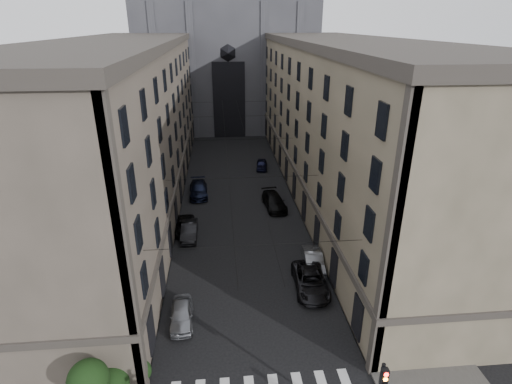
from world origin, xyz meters
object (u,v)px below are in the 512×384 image
object	(u,v)px
gothic_tower	(226,37)
car_left_midnear	(189,231)
car_left_midfar	(185,226)
car_right_near	(313,261)
car_right_far	(262,165)
car_right_midnear	(310,281)
car_right_midfar	(274,201)
car_left_near	(182,314)
car_left_far	(198,189)

from	to	relation	value
gothic_tower	car_left_midnear	xyz separation A→B (m)	(-5.49, -50.10, -17.04)
car_left_midnear	car_left_midfar	world-z (taller)	car_left_midnear
car_left_midnear	car_right_near	bearing A→B (deg)	-30.67
gothic_tower	car_right_far	bearing A→B (deg)	-82.02
car_right_near	car_right_midnear	distance (m)	3.16
car_left_midnear	car_right_near	xyz separation A→B (m)	(11.50, -6.77, 0.00)
car_left_midnear	car_right_midfar	bearing A→B (deg)	32.88
car_right_midfar	car_right_far	distance (m)	13.85
car_left_near	car_left_midfar	world-z (taller)	car_left_near
car_right_midnear	car_left_midnear	bearing A→B (deg)	139.35
car_left_near	car_right_midnear	bearing A→B (deg)	14.39
car_left_midnear	car_left_midfar	distance (m)	1.42
car_right_midnear	car_right_far	world-z (taller)	car_right_midnear
car_right_midnear	car_right_far	distance (m)	29.96
gothic_tower	car_right_midnear	xyz separation A→B (m)	(5.08, -59.89, -17.00)
car_right_midfar	car_right_far	bearing A→B (deg)	83.45
car_right_near	car_right_midnear	world-z (taller)	car_right_midnear
gothic_tower	car_right_midfar	bearing A→B (deg)	-84.52
car_right_midnear	car_left_midfar	bearing A→B (deg)	137.19
car_left_midnear	car_right_far	size ratio (longest dim) A/B	1.15
car_right_far	car_right_midnear	bearing A→B (deg)	-81.47
car_right_midnear	car_right_far	size ratio (longest dim) A/B	1.43
car_left_far	car_right_midfar	size ratio (longest dim) A/B	1.01
car_right_near	car_right_midfar	world-z (taller)	car_right_midfar
car_right_far	car_left_midnear	bearing A→B (deg)	-108.84
car_right_near	car_right_midnear	bearing A→B (deg)	-103.29
car_right_midnear	car_right_midfar	size ratio (longest dim) A/B	1.03
gothic_tower	car_left_midfar	world-z (taller)	gothic_tower
gothic_tower	car_left_near	xyz separation A→B (m)	(-5.29, -62.98, -17.09)
car_left_far	car_right_midfar	world-z (taller)	car_left_far
car_left_near	car_right_far	bearing A→B (deg)	71.79
car_right_near	car_right_far	world-z (taller)	car_right_near
car_left_midfar	car_right_far	distance (m)	21.44
gothic_tower	car_right_near	xyz separation A→B (m)	(6.00, -56.87, -17.04)
car_left_near	car_right_far	xyz separation A→B (m)	(9.49, 33.03, -0.03)
car_left_near	car_left_midfar	xyz separation A→B (m)	(-0.74, 14.19, -0.07)
car_left_near	car_left_midfar	distance (m)	14.20
car_left_midnear	car_right_near	size ratio (longest dim) A/B	0.99
car_left_midnear	car_left_far	xyz separation A→B (m)	(0.52, 10.86, 0.06)
car_left_far	car_right_near	xyz separation A→B (m)	(10.98, -17.63, -0.05)
car_left_midnear	car_right_midfar	world-z (taller)	car_right_midfar
car_left_midfar	car_right_near	size ratio (longest dim) A/B	1.00
car_left_far	car_right_midnear	world-z (taller)	car_left_far
gothic_tower	car_left_midnear	size ratio (longest dim) A/B	12.62
car_right_near	car_left_midnear	bearing A→B (deg)	153.26
car_left_midfar	car_right_near	distance (m)	14.50
car_left_midnear	car_left_midfar	bearing A→B (deg)	112.26
car_right_near	car_right_far	xyz separation A→B (m)	(-1.80, 26.93, -0.08)
gothic_tower	car_right_midnear	world-z (taller)	gothic_tower
car_left_near	car_left_midfar	bearing A→B (deg)	90.81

